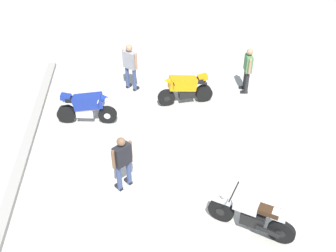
{
  "coord_description": "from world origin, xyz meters",
  "views": [
    {
      "loc": [
        -7.78,
        1.18,
        7.52
      ],
      "look_at": [
        1.36,
        0.33,
        0.75
      ],
      "focal_mm": 41.54,
      "sensor_mm": 36.0,
      "label": 1
    }
  ],
  "objects_px": {
    "person_in_gray_shirt": "(130,64)",
    "motorcycle_blue_sportbike": "(86,107)",
    "motorcycle_orange_sportbike": "(185,88)",
    "motorcycle_silver_cruiser": "(252,215)",
    "person_in_green_shirt": "(248,68)",
    "person_in_black_shirt": "(123,160)"
  },
  "relations": [
    {
      "from": "motorcycle_orange_sportbike",
      "to": "person_in_black_shirt",
      "type": "height_order",
      "value": "person_in_black_shirt"
    },
    {
      "from": "motorcycle_orange_sportbike",
      "to": "motorcycle_blue_sportbike",
      "type": "xyz_separation_m",
      "value": [
        -0.85,
        3.32,
        0.0
      ]
    },
    {
      "from": "person_in_green_shirt",
      "to": "person_in_gray_shirt",
      "type": "bearing_deg",
      "value": -3.04
    },
    {
      "from": "motorcycle_blue_sportbike",
      "to": "motorcycle_silver_cruiser",
      "type": "height_order",
      "value": "motorcycle_blue_sportbike"
    },
    {
      "from": "motorcycle_orange_sportbike",
      "to": "motorcycle_blue_sportbike",
      "type": "distance_m",
      "value": 3.43
    },
    {
      "from": "person_in_gray_shirt",
      "to": "motorcycle_orange_sportbike",
      "type": "bearing_deg",
      "value": -79.53
    },
    {
      "from": "motorcycle_blue_sportbike",
      "to": "motorcycle_orange_sportbike",
      "type": "bearing_deg",
      "value": 21.92
    },
    {
      "from": "motorcycle_blue_sportbike",
      "to": "person_in_green_shirt",
      "type": "bearing_deg",
      "value": 22.0
    },
    {
      "from": "motorcycle_orange_sportbike",
      "to": "motorcycle_blue_sportbike",
      "type": "height_order",
      "value": "same"
    },
    {
      "from": "motorcycle_silver_cruiser",
      "to": "person_in_gray_shirt",
      "type": "distance_m",
      "value": 7.35
    },
    {
      "from": "motorcycle_blue_sportbike",
      "to": "person_in_black_shirt",
      "type": "relative_size",
      "value": 1.19
    },
    {
      "from": "person_in_black_shirt",
      "to": "person_in_gray_shirt",
      "type": "bearing_deg",
      "value": -41.87
    },
    {
      "from": "motorcycle_blue_sportbike",
      "to": "person_in_black_shirt",
      "type": "height_order",
      "value": "person_in_black_shirt"
    },
    {
      "from": "motorcycle_blue_sportbike",
      "to": "motorcycle_silver_cruiser",
      "type": "xyz_separation_m",
      "value": [
        -4.84,
        -4.15,
        -0.07
      ]
    },
    {
      "from": "person_in_green_shirt",
      "to": "person_in_black_shirt",
      "type": "bearing_deg",
      "value": 49.81
    },
    {
      "from": "person_in_gray_shirt",
      "to": "motorcycle_blue_sportbike",
      "type": "bearing_deg",
      "value": -174.46
    },
    {
      "from": "motorcycle_orange_sportbike",
      "to": "motorcycle_silver_cruiser",
      "type": "distance_m",
      "value": 5.75
    },
    {
      "from": "person_in_green_shirt",
      "to": "person_in_black_shirt",
      "type": "relative_size",
      "value": 1.02
    },
    {
      "from": "motorcycle_silver_cruiser",
      "to": "person_in_green_shirt",
      "type": "relative_size",
      "value": 1.09
    },
    {
      "from": "motorcycle_silver_cruiser",
      "to": "motorcycle_orange_sportbike",
      "type": "bearing_deg",
      "value": -50.26
    },
    {
      "from": "motorcycle_silver_cruiser",
      "to": "person_in_green_shirt",
      "type": "xyz_separation_m",
      "value": [
        6.3,
        -1.5,
        0.44
      ]
    },
    {
      "from": "motorcycle_blue_sportbike",
      "to": "motorcycle_silver_cruiser",
      "type": "bearing_deg",
      "value": -41.9
    }
  ]
}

